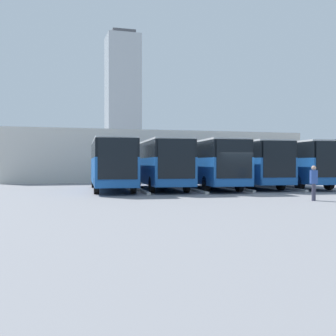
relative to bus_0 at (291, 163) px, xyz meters
name	(u,v)px	position (x,y,z in m)	size (l,w,h in m)	color
ground_plane	(238,194)	(6.90, 5.11, -1.89)	(600.00, 600.00, 0.00)	gray
bus_0	(291,163)	(0.00, 0.00, 0.00)	(3.40, 11.13, 3.41)	#19519E
curb_divider_0	(282,188)	(1.72, 1.62, -1.82)	(0.24, 6.87, 0.15)	#B2B2AD
bus_1	(247,163)	(3.45, -0.56, 0.00)	(3.40, 11.13, 3.41)	#19519E
curb_divider_1	(235,188)	(5.18, 1.06, -1.82)	(0.24, 6.87, 0.15)	#B2B2AD
bus_2	(208,163)	(6.90, 0.14, 0.00)	(3.40, 11.13, 3.41)	#19519E
curb_divider_2	(193,190)	(8.63, 1.76, -1.82)	(0.24, 6.87, 0.15)	#B2B2AD
bus_3	(160,163)	(10.36, -0.30, 0.00)	(3.40, 11.13, 3.41)	#19519E
curb_divider_3	(141,190)	(12.08, 1.32, -1.82)	(0.24, 6.87, 0.15)	#B2B2AD
bus_4	(111,163)	(13.81, -0.26, 0.00)	(3.40, 11.13, 3.41)	#19519E
pedestrian	(314,182)	(5.35, 10.50, -0.96)	(0.54, 0.54, 1.73)	#38384C
station_building	(155,156)	(6.90, -15.48, 0.72)	(30.47, 11.07, 5.14)	beige
office_tower	(123,101)	(-22.57, -204.61, 35.13)	(18.08, 18.08, 75.24)	#ADB2B7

